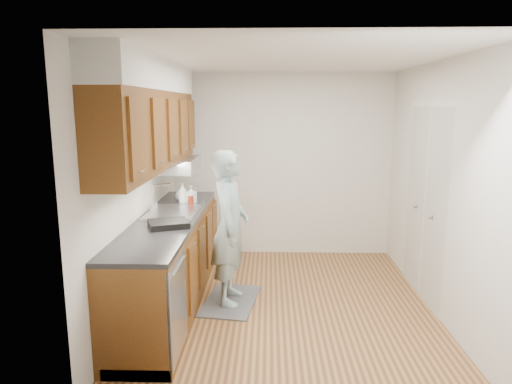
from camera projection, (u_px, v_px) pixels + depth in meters
floor at (285, 305)px, 4.79m from camera, size 3.50×3.50×0.00m
ceiling at (288, 59)px, 4.33m from camera, size 3.50×3.50×0.00m
wall_left at (138, 187)px, 4.60m from camera, size 0.02×3.50×2.50m
wall_right at (438, 189)px, 4.52m from camera, size 0.02×3.50×2.50m
wall_back at (282, 165)px, 6.28m from camera, size 3.00×0.02×2.50m
counter at (170, 259)px, 4.74m from camera, size 0.64×2.80×1.30m
upper_cabinets at (153, 117)px, 4.51m from camera, size 0.47×2.80×1.21m
closet_door at (425, 204)px, 4.86m from camera, size 0.02×1.22×2.05m
floor_mat at (231, 301)px, 4.87m from camera, size 0.64×0.94×0.02m
person at (230, 217)px, 4.70m from camera, size 0.45×0.66×1.82m
soap_bottle_a at (183, 193)px, 5.24m from camera, size 0.10×0.10×0.25m
soap_bottle_b at (191, 195)px, 5.28m from camera, size 0.12×0.12×0.21m
soap_bottle_c at (180, 193)px, 5.48m from camera, size 0.18×0.18×0.17m
soda_can at (191, 201)px, 5.16m from camera, size 0.08×0.08×0.12m
steel_can at (188, 197)px, 5.39m from camera, size 0.07×0.07×0.12m
dish_rack at (168, 224)px, 4.28m from camera, size 0.44×0.41×0.06m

